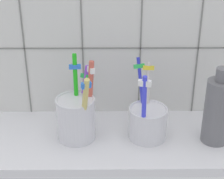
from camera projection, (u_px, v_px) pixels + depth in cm
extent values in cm
cube|color=silver|center=(112.00, 141.00, 78.81)|extent=(64.00, 22.00, 2.00)
cube|color=silver|center=(111.00, 27.00, 80.05)|extent=(64.00, 2.00, 45.00)
cube|color=gray|center=(22.00, 29.00, 78.89)|extent=(0.30, 0.20, 45.00)
cube|color=gray|center=(82.00, 29.00, 79.00)|extent=(0.30, 0.20, 45.00)
cube|color=gray|center=(141.00, 28.00, 79.12)|extent=(0.30, 0.20, 45.00)
cube|color=gray|center=(200.00, 28.00, 79.23)|extent=(0.30, 0.20, 45.00)
cube|color=gray|center=(112.00, 48.00, 81.05)|extent=(64.00, 0.20, 0.30)
cylinder|color=silver|center=(76.00, 119.00, 76.33)|extent=(8.06, 8.06, 8.97)
torus|color=silver|center=(75.00, 100.00, 74.34)|extent=(8.15, 8.15, 0.50)
cylinder|color=#9C4BEC|center=(83.00, 100.00, 77.59)|extent=(3.57, 4.55, 14.38)
cube|color=green|center=(86.00, 76.00, 76.40)|extent=(2.42, 2.05, 1.01)
cylinder|color=green|center=(76.00, 95.00, 76.15)|extent=(1.20, 3.07, 17.39)
cube|color=blue|center=(75.00, 67.00, 74.12)|extent=(2.49, 1.25, 0.97)
cylinder|color=#CF5A4A|center=(90.00, 98.00, 76.11)|extent=(2.54, 2.10, 16.18)
cube|color=white|center=(91.00, 70.00, 73.57)|extent=(1.75, 2.10, 1.17)
cylinder|color=#CFBE67|center=(84.00, 110.00, 72.34)|extent=(3.18, 5.20, 15.46)
cube|color=blue|center=(86.00, 85.00, 68.27)|extent=(2.15, 1.74, 1.35)
cylinder|color=silver|center=(148.00, 123.00, 76.98)|extent=(8.07, 8.07, 6.66)
torus|color=silver|center=(148.00, 109.00, 75.50)|extent=(8.17, 8.17, 0.50)
cylinder|color=silver|center=(147.00, 98.00, 77.73)|extent=(1.24, 4.70, 14.72)
cube|color=yellow|center=(148.00, 68.00, 76.39)|extent=(2.45, 1.23, 1.03)
cylinder|color=#2D34CC|center=(142.00, 96.00, 77.68)|extent=(2.66, 5.75, 15.71)
cube|color=green|center=(139.00, 66.00, 76.63)|extent=(2.44, 1.57, 0.99)
cylinder|color=#3A41F1|center=(144.00, 111.00, 71.77)|extent=(1.39, 2.43, 15.57)
cube|color=white|center=(145.00, 83.00, 68.51)|extent=(2.63, 1.44, 1.25)
cylinder|color=slate|center=(218.00, 112.00, 74.22)|extent=(5.56, 5.56, 13.64)
cylinder|color=slate|center=(223.00, 75.00, 70.60)|extent=(2.77, 2.77, 2.71)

